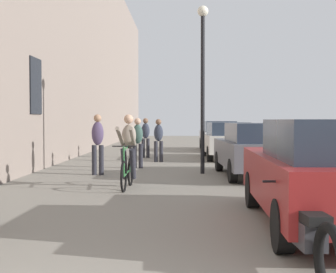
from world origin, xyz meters
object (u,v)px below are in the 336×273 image
street_lamp (203,68)px  pedestrian_furthest (146,135)px  pedestrian_near (98,141)px  parked_car_third (226,140)px  pedestrian_mid (138,140)px  parked_car_nearest (324,172)px  parked_car_fourth (219,135)px  parked_car_second (254,149)px  cyclist_on_bicycle (128,153)px  pedestrian_far (159,138)px  parked_motorcycle (305,231)px

street_lamp → pedestrian_furthest: bearing=109.8°
pedestrian_near → parked_car_third: pedestrian_near is taller
pedestrian_mid → parked_car_nearest: pedestrian_mid is taller
street_lamp → parked_car_third: street_lamp is taller
parked_car_third → pedestrian_mid: bearing=-130.9°
parked_car_third → pedestrian_furthest: bearing=171.6°
parked_car_third → parked_car_fourth: (0.14, 5.27, 0.01)m
pedestrian_mid → parked_car_second: 4.14m
pedestrian_near → parked_car_fourth: pedestrian_near is taller
cyclist_on_bicycle → pedestrian_near: pedestrian_near is taller
pedestrian_mid → parked_car_nearest: bearing=-67.8°
pedestrian_furthest → parked_car_second: 7.41m
parked_car_fourth → pedestrian_mid: bearing=-110.6°
pedestrian_near → pedestrian_far: size_ratio=1.08×
pedestrian_far → parked_motorcycle: (2.12, -12.77, -0.50)m
street_lamp → parked_car_second: 2.82m
pedestrian_near → cyclist_on_bicycle: bearing=-65.5°
pedestrian_far → street_lamp: 4.68m
pedestrian_mid → parked_motorcycle: pedestrian_mid is taller
parked_car_nearest → parked_car_fourth: parked_car_nearest is taller
pedestrian_near → pedestrian_far: 4.53m
parked_car_second → parked_car_third: bearing=91.8°
cyclist_on_bicycle → parked_car_second: cyclist_on_bicycle is taller
parked_car_nearest → parked_car_third: size_ratio=1.07×
cyclist_on_bicycle → parked_car_second: bearing=33.4°
parked_motorcycle → parked_car_third: bearing=87.7°
parked_motorcycle → cyclist_on_bicycle: bearing=112.9°
pedestrian_far → parked_car_fourth: size_ratio=0.38×
pedestrian_mid → parked_motorcycle: bearing=-75.5°
parked_car_second → parked_car_fourth: size_ratio=1.00×
pedestrian_mid → cyclist_on_bicycle: bearing=-87.9°
cyclist_on_bicycle → parked_motorcycle: 6.53m
pedestrian_furthest → parked_car_second: bearing=-61.9°
pedestrian_far → pedestrian_furthest: size_ratio=0.98×
pedestrian_far → parked_car_fourth: (2.81, 6.71, -0.12)m
parked_car_nearest → parked_car_fourth: size_ratio=1.06×
street_lamp → parked_car_fourth: size_ratio=1.15×
parked_car_third → parked_motorcycle: bearing=-92.3°
pedestrian_furthest → parked_motorcycle: (2.74, -14.70, -0.53)m
cyclist_on_bicycle → street_lamp: (1.88, 2.91, 2.30)m
pedestrian_far → pedestrian_mid: bearing=-104.1°
parked_motorcycle → parked_car_fourth: bearing=87.9°
street_lamp → parked_car_third: bearing=77.1°
pedestrian_far → parked_car_third: pedestrian_far is taller
street_lamp → pedestrian_far: bearing=110.8°
parked_car_nearest → parked_car_third: (-0.22, 12.29, -0.05)m
pedestrian_near → parked_car_fourth: 11.81m
pedestrian_far → parked_car_nearest: 11.23m
cyclist_on_bicycle → pedestrian_furthest: 8.70m
pedestrian_near → pedestrian_mid: bearing=63.2°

